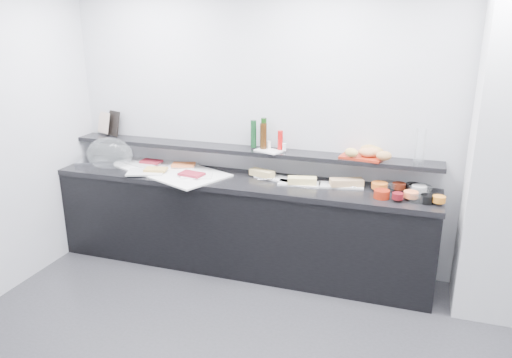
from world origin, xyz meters
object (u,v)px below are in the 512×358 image
(carafe, at_px, (420,146))
(sandwich_plate_mid, at_px, (299,184))
(framed_print, at_px, (113,123))
(condiment_tray, at_px, (269,151))
(cloche_base, at_px, (98,161))
(bread_tray, at_px, (362,157))

(carafe, bearing_deg, sandwich_plate_mid, -171.60)
(framed_print, distance_m, condiment_tray, 1.76)
(cloche_base, bearing_deg, condiment_tray, -14.78)
(bread_tray, bearing_deg, sandwich_plate_mid, -152.29)
(condiment_tray, bearing_deg, bread_tray, 25.63)
(carafe, bearing_deg, cloche_base, -177.35)
(cloche_base, height_order, framed_print, framed_print)
(cloche_base, height_order, sandwich_plate_mid, cloche_base)
(cloche_base, xyz_separation_m, framed_print, (0.06, 0.23, 0.36))
(sandwich_plate_mid, distance_m, carafe, 1.09)
(cloche_base, distance_m, sandwich_plate_mid, 2.13)
(condiment_tray, distance_m, bread_tray, 0.85)
(cloche_base, height_order, carafe, carafe)
(sandwich_plate_mid, bearing_deg, bread_tray, 12.61)
(condiment_tray, bearing_deg, framed_print, -161.86)
(bread_tray, bearing_deg, cloche_base, -166.78)
(sandwich_plate_mid, height_order, carafe, carafe)
(condiment_tray, height_order, carafe, carafe)
(carafe, bearing_deg, condiment_tray, -178.71)
(sandwich_plate_mid, distance_m, bread_tray, 0.61)
(framed_print, distance_m, carafe, 3.08)
(condiment_tray, relative_size, bread_tray, 0.67)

